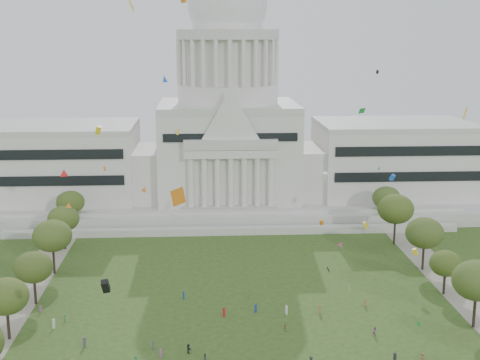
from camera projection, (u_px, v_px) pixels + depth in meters
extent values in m
cube|color=#BAB7AD|center=(228.00, 199.00, 222.84)|extent=(160.00, 60.00, 4.00)
cube|color=#BAB7AD|center=(233.00, 231.00, 190.88)|extent=(130.00, 3.00, 2.00)
cube|color=#BAB7AD|center=(231.00, 218.00, 198.36)|extent=(140.00, 3.00, 5.00)
cube|color=silver|center=(59.00, 164.00, 216.05)|extent=(50.00, 34.00, 22.00)
cube|color=silver|center=(393.00, 160.00, 222.11)|extent=(50.00, 34.00, 22.00)
cube|color=silver|center=(145.00, 173.00, 216.28)|extent=(12.00, 26.00, 16.00)
cube|color=silver|center=(310.00, 171.00, 219.26)|extent=(12.00, 26.00, 16.00)
cube|color=silver|center=(228.00, 153.00, 218.43)|extent=(44.00, 38.00, 28.00)
cube|color=silver|center=(231.00, 154.00, 198.25)|extent=(28.00, 3.00, 2.40)
cube|color=black|center=(46.00, 168.00, 198.85)|extent=(46.00, 0.40, 11.00)
cube|color=black|center=(409.00, 164.00, 204.91)|extent=(46.00, 0.40, 11.00)
cylinder|color=silver|center=(228.00, 93.00, 214.27)|extent=(32.00, 32.00, 6.00)
cylinder|color=silver|center=(228.00, 62.00, 212.13)|extent=(28.00, 28.00, 14.00)
cylinder|color=#BAB7AD|center=(228.00, 34.00, 210.31)|extent=(32.40, 32.40, 3.00)
cylinder|color=silver|center=(228.00, 16.00, 209.13)|extent=(22.00, 22.00, 8.00)
ellipsoid|color=silver|center=(228.00, 3.00, 208.27)|extent=(25.00, 25.00, 26.20)
cube|color=gray|center=(12.00, 312.00, 137.73)|extent=(8.00, 160.00, 0.04)
cube|color=gray|center=(467.00, 301.00, 143.02)|extent=(8.00, 160.00, 0.04)
cylinder|color=black|center=(8.00, 325.00, 124.93)|extent=(0.56, 0.56, 5.47)
ellipsoid|color=#3C511A|center=(6.00, 296.00, 123.69)|extent=(8.42, 8.42, 6.89)
cylinder|color=black|center=(474.00, 312.00, 129.90)|extent=(0.56, 0.56, 6.20)
ellipsoid|color=#3A511E|center=(477.00, 280.00, 128.49)|extent=(9.55, 9.55, 7.82)
cylinder|color=black|center=(35.00, 292.00, 141.21)|extent=(0.56, 0.56, 5.27)
ellipsoid|color=#354616|center=(33.00, 267.00, 140.01)|extent=(8.12, 8.12, 6.65)
cylinder|color=black|center=(444.00, 284.00, 146.71)|extent=(0.56, 0.56, 4.56)
ellipsoid|color=#354C15|center=(446.00, 263.00, 145.68)|extent=(7.01, 7.01, 5.74)
cylinder|color=black|center=(54.00, 261.00, 159.17)|extent=(0.56, 0.56, 6.03)
ellipsoid|color=#3B501D|center=(52.00, 236.00, 157.80)|extent=(9.29, 9.29, 7.60)
cylinder|color=black|center=(423.00, 258.00, 161.75)|extent=(0.56, 0.56, 5.97)
ellipsoid|color=#344A1B|center=(425.00, 233.00, 160.39)|extent=(9.19, 9.19, 7.52)
cylinder|color=black|center=(65.00, 239.00, 177.30)|extent=(0.56, 0.56, 5.41)
ellipsoid|color=#3C4F1B|center=(64.00, 219.00, 176.07)|extent=(8.33, 8.33, 6.81)
cylinder|color=black|center=(394.00, 233.00, 181.29)|extent=(0.56, 0.56, 6.37)
ellipsoid|color=#3A4E16|center=(396.00, 209.00, 179.84)|extent=(9.82, 9.82, 8.03)
cylinder|color=black|center=(71.00, 221.00, 194.90)|extent=(0.56, 0.56, 5.32)
ellipsoid|color=#334815|center=(70.00, 202.00, 193.69)|extent=(8.19, 8.19, 6.70)
cylinder|color=black|center=(386.00, 217.00, 199.01)|extent=(0.56, 0.56, 5.47)
ellipsoid|color=#384E1E|center=(386.00, 198.00, 197.77)|extent=(8.42, 8.42, 6.89)
imported|color=olive|center=(422.00, 358.00, 116.39)|extent=(0.89, 1.01, 1.74)
imported|color=#994C8C|center=(375.00, 331.00, 126.62)|extent=(0.97, 0.68, 1.84)
imported|color=#26262B|center=(188.00, 349.00, 119.73)|extent=(1.36, 1.77, 1.78)
imported|color=#4C4C51|center=(205.00, 357.00, 116.64)|extent=(0.84, 0.59, 1.61)
imported|color=olive|center=(285.00, 327.00, 128.55)|extent=(0.66, 1.01, 1.60)
cube|color=olive|center=(365.00, 303.00, 140.40)|extent=(0.47, 0.36, 1.58)
cube|color=#33723F|center=(65.00, 318.00, 132.87)|extent=(0.26, 0.41, 1.51)
cube|color=navy|center=(184.00, 295.00, 144.26)|extent=(0.41, 0.50, 1.61)
cube|color=#994C8C|center=(41.00, 309.00, 137.32)|extent=(0.45, 0.40, 1.45)
cube|color=olive|center=(320.00, 309.00, 136.82)|extent=(0.55, 0.39, 1.92)
cube|color=silver|center=(286.00, 310.00, 136.31)|extent=(0.42, 0.56, 1.90)
cube|color=#26262B|center=(395.00, 358.00, 116.07)|extent=(0.45, 0.57, 1.90)
cube|color=#B21E1E|center=(224.00, 312.00, 135.17)|extent=(0.58, 0.57, 1.89)
cube|color=#33723F|center=(136.00, 360.00, 115.33)|extent=(0.48, 0.57, 1.83)
cube|color=#4C4C51|center=(153.00, 345.00, 121.39)|extent=(0.38, 0.48, 1.59)
cube|color=navy|center=(256.00, 308.00, 137.34)|extent=(0.47, 0.54, 1.74)
cube|color=#33723F|center=(249.00, 296.00, 144.27)|extent=(0.31, 0.43, 1.48)
cube|color=#994C8C|center=(160.00, 353.00, 118.17)|extent=(0.45, 0.50, 1.61)
cube|color=#4C4C51|center=(84.00, 342.00, 122.22)|extent=(0.55, 0.46, 1.79)
cube|color=silver|center=(54.00, 324.00, 129.82)|extent=(0.43, 0.57, 1.93)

